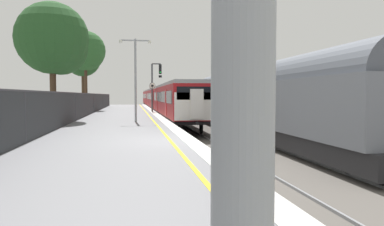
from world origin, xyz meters
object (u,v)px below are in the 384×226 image
object	(u,v)px
background_tree_centre	(55,41)
background_tree_right	(82,60)
commuter_train_at_platform	(159,98)
freight_train_adjacent_track	(253,99)
speed_limit_sign	(152,94)
background_tree_left	(86,52)
platform_lamp_mid	(135,73)
signal_gantry	(155,81)

from	to	relation	value
background_tree_centre	background_tree_right	bearing A→B (deg)	93.04
commuter_train_at_platform	background_tree_centre	size ratio (longest dim) A/B	7.77
freight_train_adjacent_track	speed_limit_sign	world-z (taller)	freight_train_adjacent_track
commuter_train_at_platform	speed_limit_sign	world-z (taller)	speed_limit_sign
background_tree_left	background_tree_right	bearing A→B (deg)	101.42
freight_train_adjacent_track	background_tree_left	distance (m)	25.07
background_tree_centre	commuter_train_at_platform	bearing A→B (deg)	71.36
background_tree_centre	background_tree_right	distance (m)	24.34
freight_train_adjacent_track	platform_lamp_mid	world-z (taller)	platform_lamp_mid
speed_limit_sign	background_tree_centre	xyz separation A→B (m)	(-7.03, -10.79, 3.41)
commuter_train_at_platform	background_tree_centre	bearing A→B (deg)	-108.64
speed_limit_sign	platform_lamp_mid	world-z (taller)	platform_lamp_mid
background_tree_left	background_tree_centre	xyz separation A→B (m)	(0.08, -18.27, -1.39)
speed_limit_sign	background_tree_centre	size ratio (longest dim) A/B	0.37
commuter_train_at_platform	speed_limit_sign	size ratio (longest dim) A/B	20.80
signal_gantry	platform_lamp_mid	xyz separation A→B (m)	(-2.13, -15.19, -0.03)
commuter_train_at_platform	platform_lamp_mid	distance (m)	28.83
platform_lamp_mid	background_tree_centre	distance (m)	6.12
freight_train_adjacent_track	platform_lamp_mid	size ratio (longest dim) A/B	5.44
background_tree_centre	freight_train_adjacent_track	bearing A→B (deg)	-11.20
signal_gantry	background_tree_right	bearing A→B (deg)	127.47
speed_limit_sign	background_tree_centre	world-z (taller)	background_tree_centre
background_tree_right	signal_gantry	bearing A→B (deg)	-52.53
commuter_train_at_platform	background_tree_right	bearing A→B (deg)	-168.79
background_tree_right	commuter_train_at_platform	bearing A→B (deg)	11.21
signal_gantry	speed_limit_sign	bearing A→B (deg)	-99.77
platform_lamp_mid	background_tree_centre	xyz separation A→B (m)	(-5.27, 2.24, 2.16)
commuter_train_at_platform	speed_limit_sign	xyz separation A→B (m)	(-1.85, -15.50, 0.59)
signal_gantry	background_tree_right	distance (m)	14.62
freight_train_adjacent_track	background_tree_right	world-z (taller)	background_tree_right
background_tree_centre	platform_lamp_mid	bearing A→B (deg)	-23.05
background_tree_left	signal_gantry	bearing A→B (deg)	-35.46
commuter_train_at_platform	background_tree_centre	distance (m)	28.04
background_tree_left	freight_train_adjacent_track	bearing A→B (deg)	-58.12
signal_gantry	background_tree_right	size ratio (longest dim) A/B	0.58
commuter_train_at_platform	freight_train_adjacent_track	bearing A→B (deg)	-82.10
freight_train_adjacent_track	background_tree_right	distance (m)	30.72
freight_train_adjacent_track	background_tree_left	xyz separation A→B (m)	(-12.95, 20.82, 5.21)
platform_lamp_mid	background_tree_right	bearing A→B (deg)	103.89
freight_train_adjacent_track	background_tree_centre	bearing A→B (deg)	168.80
signal_gantry	background_tree_centre	world-z (taller)	background_tree_centre
freight_train_adjacent_track	background_tree_left	size ratio (longest dim) A/B	3.12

